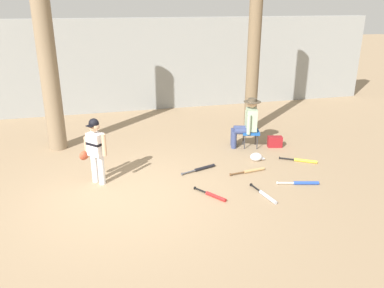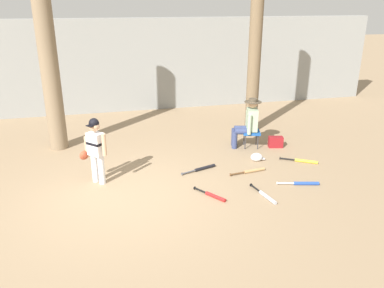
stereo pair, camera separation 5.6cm
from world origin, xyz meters
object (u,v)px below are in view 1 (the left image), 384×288
object	(u,v)px
tree_near_player	(48,62)
seated_spectator	(247,122)
bat_blue_youth	(303,183)
bat_aluminum_silver	(266,196)
bat_red_barrel	(213,196)
tree_behind_spectator	(254,45)
folding_stool	(251,133)
bat_yellow_trainer	(303,161)
young_ballplayer	(95,147)
batting_helmet_white	(256,157)
handbag_beside_stool	(275,142)
bat_black_composite	(202,168)
bat_wood_tan	(251,171)

from	to	relation	value
tree_near_player	seated_spectator	size ratio (longest dim) A/B	4.00
bat_blue_youth	bat_aluminum_silver	distance (m)	0.95
seated_spectator	bat_red_barrel	distance (m)	2.80
tree_behind_spectator	folding_stool	size ratio (longest dim) A/B	10.32
bat_yellow_trainer	bat_aluminum_silver	distance (m)	1.96
bat_yellow_trainer	seated_spectator	bearing A→B (deg)	125.46
folding_stool	bat_yellow_trainer	distance (m)	1.44
bat_yellow_trainer	bat_red_barrel	world-z (taller)	same
young_ballplayer	bat_yellow_trainer	bearing A→B (deg)	-0.98
tree_near_player	batting_helmet_white	bearing A→B (deg)	-23.83
bat_blue_youth	seated_spectator	bearing A→B (deg)	97.48
handbag_beside_stool	bat_black_composite	distance (m)	2.25
handbag_beside_stool	bat_yellow_trainer	world-z (taller)	handbag_beside_stool
tree_near_player	young_ballplayer	size ratio (longest dim) A/B	3.68
bat_aluminum_silver	bat_black_composite	bearing A→B (deg)	118.37
seated_spectator	bat_wood_tan	size ratio (longest dim) A/B	1.50
young_ballplayer	bat_wood_tan	bearing A→B (deg)	-5.44
bat_wood_tan	tree_near_player	bearing A→B (deg)	147.98
tree_behind_spectator	young_ballplayer	world-z (taller)	tree_behind_spectator
tree_near_player	bat_red_barrel	bearing A→B (deg)	-49.13
bat_yellow_trainer	bat_wood_tan	size ratio (longest dim) A/B	0.90
bat_black_composite	batting_helmet_white	xyz separation A→B (m)	(1.31, 0.20, 0.04)
bat_aluminum_silver	young_ballplayer	bearing A→B (deg)	154.82
bat_yellow_trainer	batting_helmet_white	distance (m)	1.01
handbag_beside_stool	bat_black_composite	world-z (taller)	handbag_beside_stool
bat_yellow_trainer	batting_helmet_white	size ratio (longest dim) A/B	2.31
folding_stool	seated_spectator	bearing A→B (deg)	164.42
young_ballplayer	bat_aluminum_silver	size ratio (longest dim) A/B	1.66
bat_red_barrel	handbag_beside_stool	bearing A→B (deg)	43.14
seated_spectator	batting_helmet_white	world-z (taller)	seated_spectator
tree_behind_spectator	bat_yellow_trainer	world-z (taller)	tree_behind_spectator
folding_stool	bat_red_barrel	world-z (taller)	folding_stool
young_ballplayer	bat_red_barrel	size ratio (longest dim) A/B	2.03
tree_near_player	seated_spectator	bearing A→B (deg)	-13.47
tree_near_player	tree_behind_spectator	bearing A→B (deg)	0.88
bat_aluminum_silver	bat_yellow_trainer	bearing A→B (deg)	41.29
tree_behind_spectator	batting_helmet_white	size ratio (longest dim) A/B	16.27
handbag_beside_stool	bat_yellow_trainer	xyz separation A→B (m)	(0.18, -1.02, -0.10)
seated_spectator	bat_yellow_trainer	world-z (taller)	seated_spectator
bat_yellow_trainer	bat_black_composite	world-z (taller)	same
tree_behind_spectator	seated_spectator	bearing A→B (deg)	-116.51
tree_behind_spectator	bat_black_composite	xyz separation A→B (m)	(-1.96, -2.18, -2.24)
folding_stool	bat_yellow_trainer	bearing A→B (deg)	-57.09
bat_red_barrel	bat_blue_youth	xyz separation A→B (m)	(1.83, 0.05, 0.00)
tree_near_player	batting_helmet_white	xyz separation A→B (m)	(4.30, -1.90, -1.97)
bat_blue_youth	batting_helmet_white	xyz separation A→B (m)	(-0.38, 1.35, 0.04)
handbag_beside_stool	batting_helmet_white	xyz separation A→B (m)	(-0.77, -0.67, -0.05)
tree_behind_spectator	tree_near_player	bearing A→B (deg)	-179.12
tree_behind_spectator	bat_blue_youth	distance (m)	4.02
folding_stool	handbag_beside_stool	distance (m)	0.65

